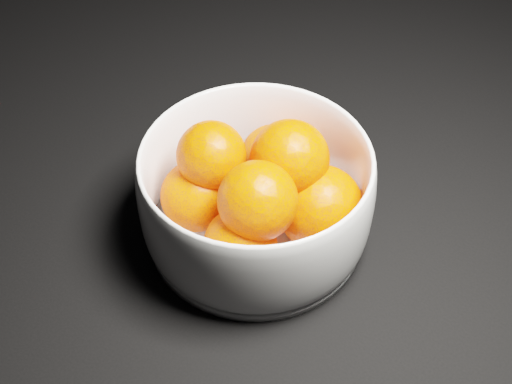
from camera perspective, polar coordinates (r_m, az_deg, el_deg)
The scene contains 2 objects.
bowl at distance 0.58m, azimuth -0.00°, elevation -0.32°, with size 0.19×0.19×0.09m.
orange_pile at distance 0.57m, azimuth 0.59°, elevation 0.24°, with size 0.16×0.15×0.10m.
Camera 1 is at (-0.03, -0.48, 0.47)m, focal length 50.00 mm.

